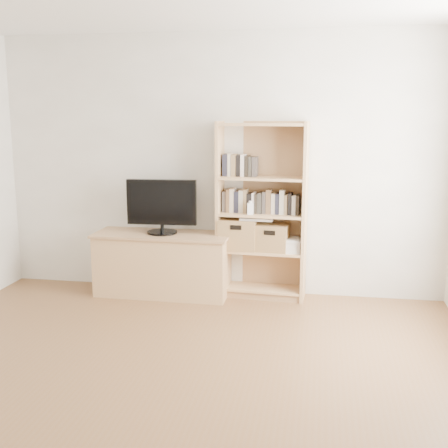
% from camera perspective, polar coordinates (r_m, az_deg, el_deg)
% --- Properties ---
extents(floor, '(4.50, 5.00, 0.01)m').
position_cam_1_polar(floor, '(3.70, -7.91, -18.31)').
color(floor, brown).
rests_on(floor, ground).
extents(back_wall, '(4.50, 0.02, 2.60)m').
position_cam_1_polar(back_wall, '(5.67, -0.52, 5.98)').
color(back_wall, beige).
rests_on(back_wall, floor).
extents(tv_stand, '(1.33, 0.51, 0.61)m').
position_cam_1_polar(tv_stand, '(5.74, -6.22, -4.15)').
color(tv_stand, tan).
rests_on(tv_stand, floor).
extents(bookshelf, '(0.89, 0.36, 1.74)m').
position_cam_1_polar(bookshelf, '(5.51, 3.85, 1.30)').
color(bookshelf, tan).
rests_on(bookshelf, floor).
extents(television, '(0.70, 0.09, 0.55)m').
position_cam_1_polar(television, '(5.61, -6.35, 1.82)').
color(television, black).
rests_on(television, tv_stand).
extents(books_row_mid, '(0.77, 0.19, 0.21)m').
position_cam_1_polar(books_row_mid, '(5.52, 3.89, 2.19)').
color(books_row_mid, '#463F3C').
rests_on(books_row_mid, bookshelf).
extents(books_row_upper, '(0.41, 0.17, 0.21)m').
position_cam_1_polar(books_row_upper, '(5.51, 1.95, 5.97)').
color(books_row_upper, '#463F3C').
rests_on(books_row_upper, bookshelf).
extents(baby_monitor, '(0.07, 0.05, 0.11)m').
position_cam_1_polar(baby_monitor, '(5.43, 2.68, 1.55)').
color(baby_monitor, white).
rests_on(baby_monitor, bookshelf).
extents(basket_left, '(0.37, 0.31, 0.30)m').
position_cam_1_polar(basket_left, '(5.60, 1.46, -0.98)').
color(basket_left, olive).
rests_on(basket_left, bookshelf).
extents(basket_right, '(0.34, 0.29, 0.26)m').
position_cam_1_polar(basket_right, '(5.54, 4.89, -1.35)').
color(basket_right, olive).
rests_on(basket_right, bookshelf).
extents(laptop, '(0.33, 0.23, 0.03)m').
position_cam_1_polar(laptop, '(5.53, 3.40, 0.59)').
color(laptop, white).
rests_on(laptop, basket_left).
extents(magazine_stack, '(0.18, 0.25, 0.11)m').
position_cam_1_polar(magazine_stack, '(5.54, 6.86, -2.23)').
color(magazine_stack, beige).
rests_on(magazine_stack, bookshelf).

